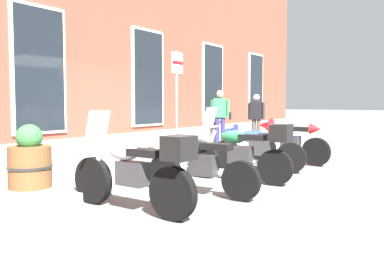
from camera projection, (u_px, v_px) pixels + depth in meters
name	position (u px, v px, depth m)	size (l,w,h in m)	color
ground_plane	(185.00, 176.00, 8.09)	(140.00, 140.00, 0.00)	#565451
sidewalk	(141.00, 167.00, 8.75)	(28.83, 2.37, 0.14)	slate
lane_stripe	(354.00, 197.00, 6.29)	(28.83, 0.12, 0.01)	silver
motorcycle_silver_touring	(136.00, 171.00, 5.37)	(0.62, 2.15, 1.35)	black
motorcycle_black_naked	(200.00, 165.00, 6.39)	(0.62, 2.00, 0.97)	black
motorcycle_green_touring	(244.00, 151.00, 7.43)	(0.62, 2.08, 1.37)	black
motorcycle_blue_sport	(254.00, 145.00, 8.70)	(0.65, 2.04, 1.00)	black
motorcycle_red_sport	(286.00, 139.00, 9.75)	(0.62, 2.01, 1.07)	black
pedestrian_striped_shirt	(220.00, 114.00, 12.80)	(0.40, 0.62, 1.70)	#1E1E4C
pedestrian_dark_jacket	(256.00, 116.00, 13.11)	(0.22, 0.59, 1.58)	#38332D
parking_sign	(177.00, 91.00, 8.61)	(0.36, 0.07, 2.41)	#4C4C51
barrel_planter	(30.00, 161.00, 6.29)	(0.68, 0.68, 0.99)	brown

